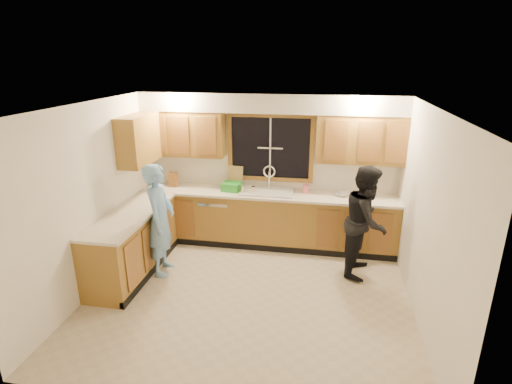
% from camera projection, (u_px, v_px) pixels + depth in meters
% --- Properties ---
extents(floor, '(4.20, 4.20, 0.00)m').
position_uv_depth(floor, '(249.00, 295.00, 5.35)').
color(floor, '#C4B396').
rests_on(floor, ground).
extents(ceiling, '(4.20, 4.20, 0.00)m').
position_uv_depth(ceiling, '(248.00, 106.00, 4.54)').
color(ceiling, white).
extents(wall_back, '(4.20, 0.00, 4.20)m').
position_uv_depth(wall_back, '(270.00, 168.00, 6.72)').
color(wall_back, white).
rests_on(wall_back, ground).
extents(wall_left, '(0.00, 3.80, 3.80)m').
position_uv_depth(wall_left, '(93.00, 198.00, 5.30)').
color(wall_left, white).
rests_on(wall_left, ground).
extents(wall_right, '(0.00, 3.80, 3.80)m').
position_uv_depth(wall_right, '(427.00, 220.00, 4.60)').
color(wall_right, white).
rests_on(wall_right, ground).
extents(base_cabinets_back, '(4.20, 0.60, 0.88)m').
position_uv_depth(base_cabinets_back, '(267.00, 219.00, 6.70)').
color(base_cabinets_back, olive).
rests_on(base_cabinets_back, ground).
extents(base_cabinets_left, '(0.60, 1.90, 0.88)m').
position_uv_depth(base_cabinets_left, '(133.00, 244.00, 5.83)').
color(base_cabinets_left, olive).
rests_on(base_cabinets_left, ground).
extents(countertop_back, '(4.20, 0.63, 0.04)m').
position_uv_depth(countertop_back, '(267.00, 194.00, 6.54)').
color(countertop_back, '#F0E3CA').
rests_on(countertop_back, base_cabinets_back).
extents(countertop_left, '(0.63, 1.90, 0.04)m').
position_uv_depth(countertop_left, '(131.00, 215.00, 5.68)').
color(countertop_left, '#F0E3CA').
rests_on(countertop_left, base_cabinets_left).
extents(upper_cabinets_left, '(1.35, 0.33, 0.75)m').
position_uv_depth(upper_cabinets_left, '(184.00, 133.00, 6.61)').
color(upper_cabinets_left, olive).
rests_on(upper_cabinets_left, wall_back).
extents(upper_cabinets_right, '(1.35, 0.33, 0.75)m').
position_uv_depth(upper_cabinets_right, '(361.00, 139.00, 6.14)').
color(upper_cabinets_right, olive).
rests_on(upper_cabinets_right, wall_back).
extents(upper_cabinets_return, '(0.33, 0.90, 0.75)m').
position_uv_depth(upper_cabinets_return, '(139.00, 140.00, 6.13)').
color(upper_cabinets_return, olive).
rests_on(upper_cabinets_return, wall_left).
extents(soffit, '(4.20, 0.35, 0.30)m').
position_uv_depth(soffit, '(269.00, 103.00, 6.20)').
color(soffit, silver).
rests_on(soffit, wall_back).
extents(window_frame, '(1.44, 0.03, 1.14)m').
position_uv_depth(window_frame, '(270.00, 148.00, 6.60)').
color(window_frame, black).
rests_on(window_frame, wall_back).
extents(sink, '(0.86, 0.52, 0.57)m').
position_uv_depth(sink, '(267.00, 195.00, 6.57)').
color(sink, silver).
rests_on(sink, countertop_back).
extents(dishwasher, '(0.60, 0.56, 0.82)m').
position_uv_depth(dishwasher, '(218.00, 218.00, 6.84)').
color(dishwasher, silver).
rests_on(dishwasher, floor).
extents(stove, '(0.58, 0.75, 0.90)m').
position_uv_depth(stove, '(113.00, 262.00, 5.30)').
color(stove, silver).
rests_on(stove, floor).
extents(man, '(0.46, 0.64, 1.65)m').
position_uv_depth(man, '(160.00, 220.00, 5.69)').
color(man, '#7DB3ED').
rests_on(man, floor).
extents(woman, '(0.78, 0.91, 1.62)m').
position_uv_depth(woman, '(366.00, 221.00, 5.69)').
color(woman, black).
rests_on(woman, floor).
extents(knife_block, '(0.14, 0.11, 0.25)m').
position_uv_depth(knife_block, '(173.00, 179.00, 6.81)').
color(knife_block, '#965F29').
rests_on(knife_block, countertop_back).
extents(cutting_board, '(0.28, 0.11, 0.35)m').
position_uv_depth(cutting_board, '(235.00, 176.00, 6.79)').
color(cutting_board, tan).
rests_on(cutting_board, countertop_back).
extents(dish_crate, '(0.33, 0.31, 0.14)m').
position_uv_depth(dish_crate, '(232.00, 186.00, 6.62)').
color(dish_crate, green).
rests_on(dish_crate, countertop_back).
extents(soap_bottle, '(0.09, 0.09, 0.19)m').
position_uv_depth(soap_bottle, '(306.00, 187.00, 6.50)').
color(soap_bottle, '#F05B81').
rests_on(soap_bottle, countertop_back).
extents(bowl, '(0.27, 0.27, 0.05)m').
position_uv_depth(bowl, '(342.00, 194.00, 6.38)').
color(bowl, silver).
rests_on(bowl, countertop_back).
extents(can_left, '(0.08, 0.08, 0.12)m').
position_uv_depth(can_left, '(242.00, 189.00, 6.51)').
color(can_left, '#C4B196').
rests_on(can_left, countertop_back).
extents(can_right, '(0.08, 0.08, 0.12)m').
position_uv_depth(can_right, '(253.00, 190.00, 6.49)').
color(can_right, '#C4B196').
rests_on(can_right, countertop_back).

